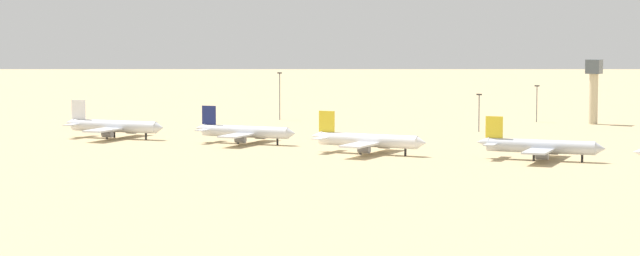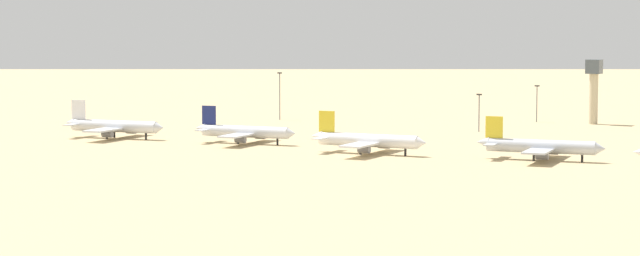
% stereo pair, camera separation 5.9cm
% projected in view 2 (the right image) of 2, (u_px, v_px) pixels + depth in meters
% --- Properties ---
extents(ground, '(4000.00, 4000.00, 0.00)m').
position_uv_depth(ground, '(352.00, 157.00, 323.87)').
color(ground, tan).
extents(ridge_far_west, '(309.21, 267.61, 135.27)m').
position_uv_depth(ridge_far_west, '(373.00, 3.00, 1556.36)').
color(ridge_far_west, gray).
rests_on(ridge_far_west, ground).
extents(ridge_west, '(243.22, 180.16, 74.91)m').
position_uv_depth(ridge_west, '(566.00, 26.00, 1357.91)').
color(ridge_west, gray).
rests_on(ridge_west, ground).
extents(parked_jet_white_0, '(36.53, 30.99, 12.07)m').
position_uv_depth(parked_jet_white_0, '(113.00, 126.00, 377.13)').
color(parked_jet_white_0, silver).
rests_on(parked_jet_white_0, ground).
extents(parked_jet_navy_1, '(34.38, 29.08, 11.35)m').
position_uv_depth(parked_jet_navy_1, '(244.00, 132.00, 360.02)').
color(parked_jet_navy_1, silver).
rests_on(parked_jet_navy_1, ground).
extents(parked_jet_yellow_2, '(35.57, 29.89, 11.75)m').
position_uv_depth(parked_jet_yellow_2, '(367.00, 140.00, 330.86)').
color(parked_jet_yellow_2, white).
rests_on(parked_jet_yellow_2, ground).
extents(parked_jet_yellow_3, '(34.83, 29.54, 11.51)m').
position_uv_depth(parked_jet_yellow_3, '(539.00, 146.00, 314.87)').
color(parked_jet_yellow_3, silver).
rests_on(parked_jet_yellow_3, ground).
extents(control_tower, '(5.20, 5.20, 23.74)m').
position_uv_depth(control_tower, '(594.00, 85.00, 432.63)').
color(control_tower, '#C6B793').
rests_on(control_tower, ground).
extents(light_pole_west, '(1.80, 0.50, 13.84)m').
position_uv_depth(light_pole_west, '(537.00, 100.00, 442.72)').
color(light_pole_west, '#59595E').
rests_on(light_pole_west, ground).
extents(light_pole_mid, '(1.80, 0.50, 18.28)m').
position_uv_depth(light_pole_mid, '(280.00, 93.00, 453.09)').
color(light_pole_mid, '#59595E').
rests_on(light_pole_mid, ground).
extents(light_pole_east, '(1.80, 0.50, 12.96)m').
position_uv_depth(light_pole_east, '(479.00, 109.00, 401.37)').
color(light_pole_east, '#59595E').
rests_on(light_pole_east, ground).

